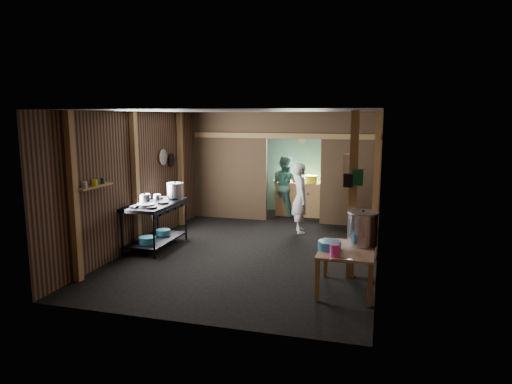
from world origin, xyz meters
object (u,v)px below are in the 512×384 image
(stock_pot, at_px, (363,229))
(cook, at_px, (301,198))
(stove_pot_large, at_px, (175,191))
(yellow_tub, at_px, (311,179))
(pink_bucket, at_px, (335,250))
(prep_table, at_px, (346,270))
(gas_range, at_px, (156,225))

(stock_pot, relative_size, cook, 0.34)
(stove_pot_large, distance_m, stock_pot, 4.05)
(yellow_tub, relative_size, cook, 0.22)
(cook, bearing_deg, stock_pot, -171.82)
(stock_pot, height_order, pink_bucket, stock_pot)
(prep_table, height_order, pink_bucket, pink_bucket)
(stock_pot, height_order, cook, cook)
(gas_range, relative_size, yellow_tub, 4.50)
(pink_bucket, distance_m, cook, 3.71)
(gas_range, xyz_separation_m, prep_table, (3.71, -1.28, -0.12))
(prep_table, relative_size, cook, 0.70)
(stove_pot_large, bearing_deg, prep_table, -27.22)
(gas_range, xyz_separation_m, cook, (2.48, 1.88, 0.32))
(yellow_tub, height_order, cook, cook)
(pink_bucket, xyz_separation_m, yellow_tub, (-1.14, 5.25, 0.23))
(gas_range, relative_size, pink_bucket, 9.04)
(stove_pot_large, relative_size, pink_bucket, 2.07)
(cook, bearing_deg, gas_range, 109.03)
(prep_table, distance_m, pink_bucket, 0.57)
(gas_range, relative_size, cook, 0.97)
(pink_bucket, bearing_deg, cook, 107.22)
(stove_pot_large, height_order, stock_pot, stove_pot_large)
(stock_pot, bearing_deg, pink_bucket, -116.78)
(gas_range, distance_m, pink_bucket, 3.95)
(stove_pot_large, bearing_deg, stock_pot, -22.48)
(prep_table, distance_m, stock_pot, 0.65)
(prep_table, distance_m, cook, 3.42)
(prep_table, bearing_deg, stove_pot_large, 152.78)
(pink_bucket, distance_m, yellow_tub, 5.38)
(stock_pot, xyz_separation_m, pink_bucket, (-0.33, -0.66, -0.16))
(prep_table, distance_m, stove_pot_large, 4.04)
(stove_pot_large, bearing_deg, gas_range, -107.30)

